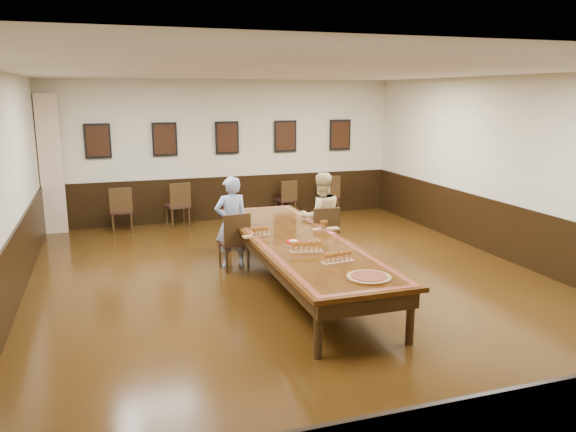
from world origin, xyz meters
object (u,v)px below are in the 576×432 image
object	(u,v)px
chair_woman	(323,234)
spare_chair_b	(177,204)
conference_table	(298,248)
spare_chair_d	(329,195)
person_man	(231,222)
carved_platter	(369,277)
spare_chair_a	(121,209)
person_woman	(321,217)
spare_chair_c	(286,198)
chair_man	(234,240)

from	to	relation	value
chair_woman	spare_chair_b	bearing A→B (deg)	-55.89
conference_table	spare_chair_d	bearing A→B (deg)	62.59
person_man	carved_platter	size ratio (longest dim) A/B	2.29
spare_chair_b	chair_woman	bearing A→B (deg)	108.82
spare_chair_d	person_man	bearing A→B (deg)	59.23
conference_table	person_man	bearing A→B (deg)	119.85
chair_woman	carved_platter	world-z (taller)	chair_woman
spare_chair_a	person_woman	size ratio (longest dim) A/B	0.63
chair_woman	spare_chair_b	distance (m)	4.05
spare_chair_d	person_man	size ratio (longest dim) A/B	0.63
person_man	person_woman	size ratio (longest dim) A/B	1.00
carved_platter	spare_chair_b	bearing A→B (deg)	102.03
spare_chair_b	spare_chair_c	bearing A→B (deg)	172.29
chair_woman	spare_chair_b	world-z (taller)	chair_woman
chair_woman	conference_table	bearing A→B (deg)	56.35
spare_chair_a	carved_platter	world-z (taller)	spare_chair_a
chair_man	chair_woman	bearing A→B (deg)	171.08
chair_woman	person_man	bearing A→B (deg)	-3.68
conference_table	person_woman	bearing A→B (deg)	55.08
spare_chair_a	person_man	bearing A→B (deg)	119.82
chair_man	spare_chair_d	world-z (taller)	chair_man
spare_chair_c	carved_platter	world-z (taller)	spare_chair_c
spare_chair_a	conference_table	distance (m)	5.07
spare_chair_b	conference_table	size ratio (longest dim) A/B	0.20
spare_chair_a	person_woman	world-z (taller)	person_woman
spare_chair_d	spare_chair_b	bearing A→B (deg)	13.94
spare_chair_c	carved_platter	xyz separation A→B (m)	(-1.16, -6.77, 0.32)
spare_chair_a	chair_man	bearing A→B (deg)	119.20
spare_chair_b	conference_table	distance (m)	4.74
chair_man	person_man	world-z (taller)	person_man
chair_man	spare_chair_d	bearing A→B (deg)	-137.50
chair_woman	spare_chair_d	bearing A→B (deg)	-110.42
spare_chair_c	chair_woman	bearing A→B (deg)	72.88
spare_chair_a	spare_chair_c	xyz separation A→B (m)	(3.76, 0.30, -0.04)
person_woman	carved_platter	distance (m)	3.28
spare_chair_b	person_man	world-z (taller)	person_man
person_woman	person_man	bearing A→B (deg)	0.17
chair_man	conference_table	world-z (taller)	chair_man
carved_platter	conference_table	bearing A→B (deg)	95.05
spare_chair_c	spare_chair_d	world-z (taller)	spare_chair_d
person_woman	carved_platter	xyz separation A→B (m)	(-0.66, -3.21, -0.01)
chair_woman	spare_chair_a	bearing A→B (deg)	-42.40
spare_chair_d	spare_chair_a	bearing A→B (deg)	14.99
chair_woman	conference_table	xyz separation A→B (m)	(-0.83, -1.09, 0.11)
chair_woman	chair_man	bearing A→B (deg)	0.03
chair_man	spare_chair_b	bearing A→B (deg)	-87.06
chair_man	spare_chair_c	size ratio (longest dim) A/B	1.09
person_man	carved_platter	xyz separation A→B (m)	(0.92, -3.31, -0.01)
spare_chair_b	person_man	bearing A→B (deg)	86.69
chair_woman	person_woman	xyz separation A→B (m)	(0.01, 0.11, 0.28)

